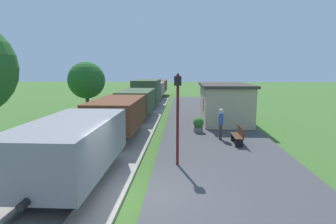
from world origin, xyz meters
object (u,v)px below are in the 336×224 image
at_px(station_hut, 224,103).
at_px(tree_trackside_far, 86,80).
at_px(freight_train, 143,97).
at_px(potted_planter, 198,125).
at_px(lamp_post_near, 178,102).
at_px(bench_down_platform, 215,108).
at_px(person_waiting, 221,123).
at_px(bench_near_hut, 238,135).

height_order(station_hut, tree_trackside_far, tree_trackside_far).
bearing_deg(freight_train, potted_planter, -62.34).
bearing_deg(freight_train, tree_trackside_far, -131.60).
bearing_deg(freight_train, station_hut, -38.65).
bearing_deg(lamp_post_near, bench_down_platform, 77.07).
height_order(freight_train, potted_planter, freight_train).
relative_size(freight_train, potted_planter, 42.79).
bearing_deg(potted_planter, bench_down_platform, 75.96).
relative_size(bench_down_platform, lamp_post_near, 0.41).
height_order(freight_train, tree_trackside_far, tree_trackside_far).
xyz_separation_m(person_waiting, potted_planter, (-1.11, 1.69, -0.46)).
xyz_separation_m(bench_down_platform, person_waiting, (-0.78, -9.28, 0.46)).
relative_size(lamp_post_near, tree_trackside_far, 0.79).
distance_m(freight_train, person_waiting, 12.18).
distance_m(person_waiting, tree_trackside_far, 11.74).
distance_m(station_hut, person_waiting, 5.36).
bearing_deg(potted_planter, station_hut, 59.61).
distance_m(freight_train, bench_near_hut, 13.35).
distance_m(bench_near_hut, tree_trackside_far, 12.96).
xyz_separation_m(freight_train, person_waiting, (5.83, -10.69, -0.27)).
distance_m(potted_planter, lamp_post_near, 6.29).
bearing_deg(potted_planter, lamp_post_near, -101.46).
height_order(bench_down_platform, potted_planter, potted_planter).
height_order(bench_near_hut, tree_trackside_far, tree_trackside_far).
xyz_separation_m(freight_train, potted_planter, (4.71, -8.99, -0.73)).
relative_size(freight_train, bench_down_platform, 26.13).
relative_size(bench_down_platform, person_waiting, 0.88).
bearing_deg(station_hut, potted_planter, -120.39).
height_order(freight_train, bench_near_hut, freight_train).
distance_m(freight_train, bench_down_platform, 6.80).
relative_size(station_hut, bench_near_hut, 3.87).
bearing_deg(person_waiting, lamp_post_near, 66.97).
bearing_deg(tree_trackside_far, station_hut, -6.19).
height_order(bench_down_platform, lamp_post_near, lamp_post_near).
bearing_deg(station_hut, freight_train, 141.35).
height_order(freight_train, lamp_post_near, lamp_post_near).
relative_size(potted_planter, tree_trackside_far, 0.20).
bearing_deg(bench_down_platform, bench_near_hut, -90.00).
bearing_deg(lamp_post_near, freight_train, 103.43).
xyz_separation_m(bench_near_hut, tree_trackside_far, (-10.42, 7.29, 2.48)).
bearing_deg(lamp_post_near, bench_near_hut, 46.39).
distance_m(bench_near_hut, bench_down_platform, 10.17).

